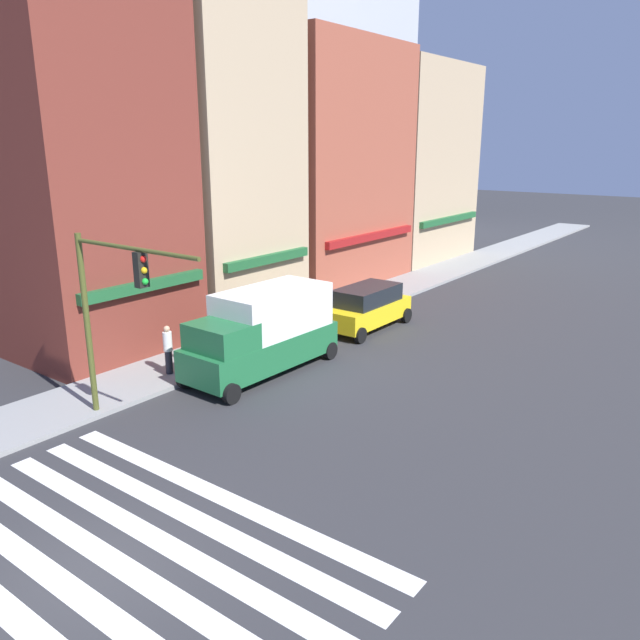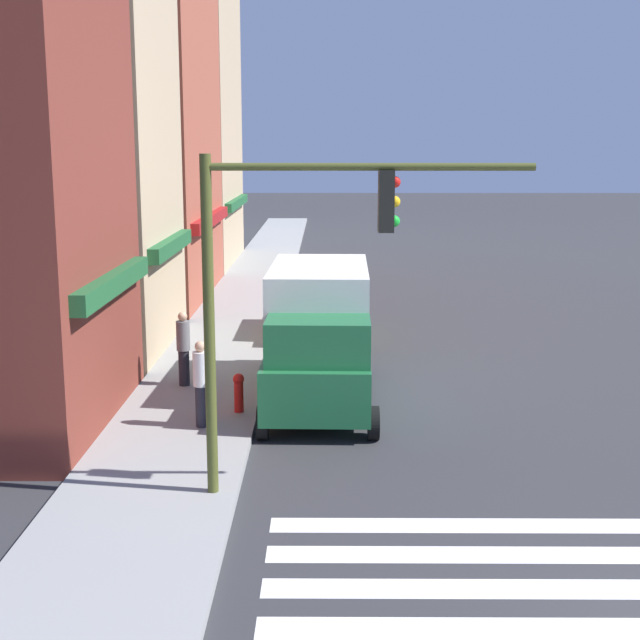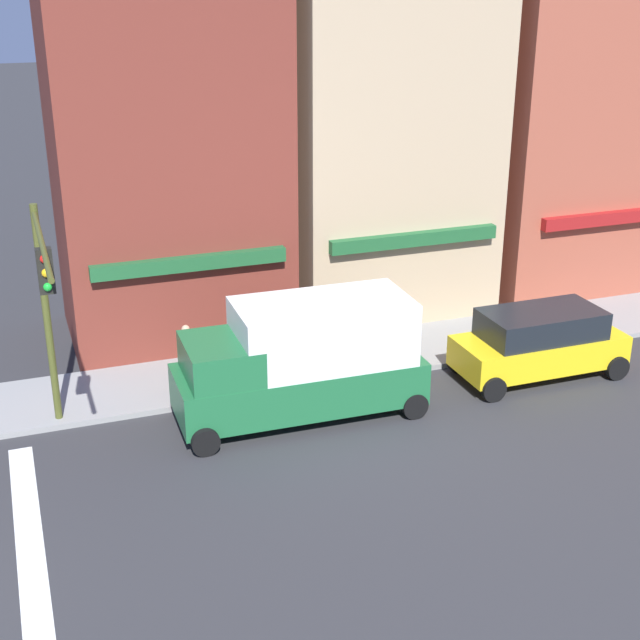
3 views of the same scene
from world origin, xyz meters
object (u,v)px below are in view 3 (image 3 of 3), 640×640
suv_yellow (540,342)px  pedestrian_grey_coat (290,328)px  fire_hydrant (231,375)px  traffic_signal (46,293)px  box_truck_green (303,358)px  pedestrian_white_shirt (187,355)px

suv_yellow → pedestrian_grey_coat: size_ratio=2.66×
suv_yellow → fire_hydrant: 8.50m
traffic_signal → pedestrian_grey_coat: traffic_signal is taller
traffic_signal → box_truck_green: 6.33m
box_truck_green → pedestrian_white_shirt: size_ratio=3.53×
traffic_signal → box_truck_green: (5.87, -0.43, -2.32)m
pedestrian_grey_coat → pedestrian_white_shirt: same height
pedestrian_white_shirt → pedestrian_grey_coat: bearing=-161.4°
box_truck_green → pedestrian_white_shirt: 3.42m
traffic_signal → pedestrian_white_shirt: traffic_signal is taller
box_truck_green → fire_hydrant: box_truck_green is taller
traffic_signal → suv_yellow: size_ratio=1.19×
fire_hydrant → box_truck_green: bearing=-50.1°
box_truck_green → traffic_signal: bearing=177.1°
fire_hydrant → pedestrian_grey_coat: bearing=35.1°
pedestrian_white_shirt → suv_yellow: bearing=169.3°
box_truck_green → suv_yellow: (6.90, 0.00, -0.56)m
pedestrian_grey_coat → fire_hydrant: 2.65m
traffic_signal → pedestrian_white_shirt: bearing=29.1°
pedestrian_white_shirt → fire_hydrant: bearing=150.8°
traffic_signal → pedestrian_white_shirt: (3.44, 1.92, -2.83)m
traffic_signal → box_truck_green: bearing=-4.2°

